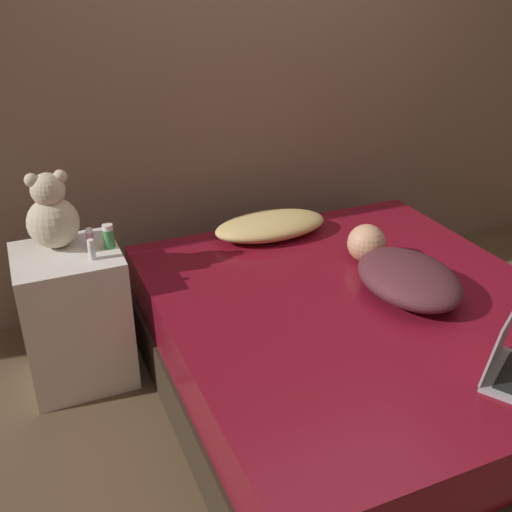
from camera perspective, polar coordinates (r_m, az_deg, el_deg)
The scene contains 10 objects.
ground_plane at distance 2.84m, azimuth 9.34°, elevation -12.65°, with size 12.00×12.00×0.00m, color brown.
wall_back at distance 3.30m, azimuth -0.49°, elevation 18.39°, with size 8.00×0.06×2.60m.
bed at distance 2.69m, azimuth 9.72°, elevation -8.69°, with size 1.65×1.85×0.49m.
nightstand at distance 2.84m, azimuth -16.83°, elevation -5.56°, with size 0.45×0.42×0.64m.
pillow at distance 3.07m, azimuth 1.40°, elevation 2.91°, with size 0.59×0.31×0.11m.
person_lying at distance 2.64m, azimuth 13.76°, elevation -1.52°, with size 0.40×0.70×0.18m.
teddy_bear at distance 2.70m, azimuth -18.86°, elevation 3.75°, with size 0.22×0.22×0.34m.
bottle_pink at distance 2.70m, azimuth -15.55°, elevation 1.73°, with size 0.03×0.03×0.08m.
bottle_clear at distance 2.58m, azimuth -15.39°, elevation 0.58°, with size 0.03×0.03×0.09m.
bottle_green at distance 2.66m, azimuth -13.87°, elevation 1.83°, with size 0.05×0.05×0.11m.
Camera 1 is at (-1.26, -1.80, 1.79)m, focal length 42.00 mm.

